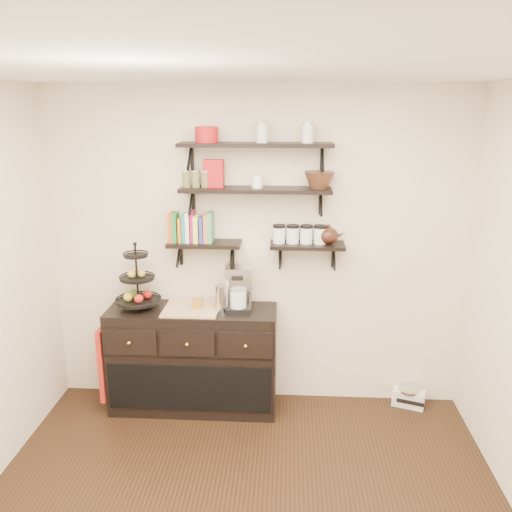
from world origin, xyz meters
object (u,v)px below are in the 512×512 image
object	(u,v)px
sideboard	(193,359)
coffee_maker	(239,289)
fruit_stand	(138,287)
radio	(409,397)

from	to	relation	value
sideboard	coffee_maker	distance (m)	0.74
fruit_stand	coffee_maker	xyz separation A→B (m)	(0.83, 0.02, -0.01)
coffee_maker	radio	size ratio (longest dim) A/B	1.28
coffee_maker	radio	xyz separation A→B (m)	(1.47, 0.09, -1.00)
sideboard	coffee_maker	xyz separation A→B (m)	(0.39, 0.03, 0.63)
sideboard	coffee_maker	size ratio (longest dim) A/B	3.70
sideboard	fruit_stand	world-z (taller)	fruit_stand
fruit_stand	radio	size ratio (longest dim) A/B	1.82
sideboard	radio	xyz separation A→B (m)	(1.86, 0.12, -0.37)
sideboard	fruit_stand	distance (m)	0.77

